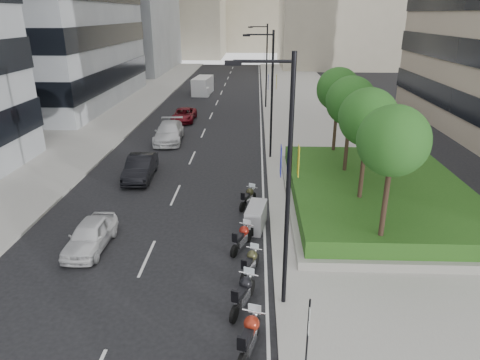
{
  "coord_description": "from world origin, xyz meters",
  "views": [
    {
      "loc": [
        3.19,
        -12.07,
        10.03
      ],
      "look_at": [
        2.42,
        8.45,
        2.0
      ],
      "focal_mm": 32.0,
      "sensor_mm": 36.0,
      "label": 1
    }
  ],
  "objects_px": {
    "motorcycle_3": "(250,263)",
    "motorcycle_6": "(248,197)",
    "motorcycle_2": "(243,293)",
    "lamp_post_2": "(265,62)",
    "parking_sign": "(308,329)",
    "car_a": "(90,235)",
    "car_b": "(140,167)",
    "car_c": "(169,132)",
    "motorcycle_1": "(249,336)",
    "motorcycle_4": "(242,238)",
    "lamp_post_0": "(284,176)",
    "lamp_post_1": "(270,90)",
    "delivery_van": "(203,86)",
    "car_d": "(184,115)",
    "motorcycle_5": "(256,217)"
  },
  "relations": [
    {
      "from": "delivery_van",
      "to": "motorcycle_4",
      "type": "bearing_deg",
      "value": -75.78
    },
    {
      "from": "lamp_post_0",
      "to": "motorcycle_3",
      "type": "height_order",
      "value": "lamp_post_0"
    },
    {
      "from": "motorcycle_6",
      "to": "car_b",
      "type": "distance_m",
      "value": 8.17
    },
    {
      "from": "lamp_post_1",
      "to": "delivery_van",
      "type": "bearing_deg",
      "value": 106.75
    },
    {
      "from": "parking_sign",
      "to": "motorcycle_2",
      "type": "distance_m",
      "value": 3.53
    },
    {
      "from": "car_c",
      "to": "motorcycle_2",
      "type": "bearing_deg",
      "value": -76.41
    },
    {
      "from": "motorcycle_2",
      "to": "motorcycle_6",
      "type": "bearing_deg",
      "value": 19.62
    },
    {
      "from": "lamp_post_1",
      "to": "motorcycle_3",
      "type": "xyz_separation_m",
      "value": [
        -1.1,
        -15.11,
        -4.53
      ]
    },
    {
      "from": "motorcycle_2",
      "to": "motorcycle_1",
      "type": "bearing_deg",
      "value": -153.83
    },
    {
      "from": "motorcycle_4",
      "to": "car_b",
      "type": "height_order",
      "value": "car_b"
    },
    {
      "from": "motorcycle_4",
      "to": "motorcycle_5",
      "type": "xyz_separation_m",
      "value": [
        0.63,
        2.02,
        0.05
      ]
    },
    {
      "from": "parking_sign",
      "to": "car_b",
      "type": "xyz_separation_m",
      "value": [
        -9.02,
        15.67,
        -0.71
      ]
    },
    {
      "from": "motorcycle_5",
      "to": "delivery_van",
      "type": "bearing_deg",
      "value": 20.51
    },
    {
      "from": "motorcycle_3",
      "to": "motorcycle_6",
      "type": "bearing_deg",
      "value": 21.11
    },
    {
      "from": "lamp_post_1",
      "to": "parking_sign",
      "type": "xyz_separation_m",
      "value": [
        0.66,
        -20.0,
        -3.61
      ]
    },
    {
      "from": "motorcycle_5",
      "to": "lamp_post_1",
      "type": "bearing_deg",
      "value": 5.21
    },
    {
      "from": "motorcycle_1",
      "to": "motorcycle_3",
      "type": "relative_size",
      "value": 1.19
    },
    {
      "from": "motorcycle_2",
      "to": "motorcycle_3",
      "type": "height_order",
      "value": "motorcycle_2"
    },
    {
      "from": "lamp_post_1",
      "to": "car_a",
      "type": "height_order",
      "value": "lamp_post_1"
    },
    {
      "from": "car_a",
      "to": "lamp_post_2",
      "type": "bearing_deg",
      "value": 76.39
    },
    {
      "from": "motorcycle_1",
      "to": "car_b",
      "type": "xyz_separation_m",
      "value": [
        -7.3,
        15.1,
        0.12
      ]
    },
    {
      "from": "parking_sign",
      "to": "motorcycle_2",
      "type": "bearing_deg",
      "value": 125.14
    },
    {
      "from": "motorcycle_1",
      "to": "motorcycle_6",
      "type": "bearing_deg",
      "value": 16.36
    },
    {
      "from": "car_a",
      "to": "delivery_van",
      "type": "xyz_separation_m",
      "value": [
        0.35,
        39.89,
        0.36
      ]
    },
    {
      "from": "motorcycle_2",
      "to": "motorcycle_3",
      "type": "bearing_deg",
      "value": 13.75
    },
    {
      "from": "lamp_post_2",
      "to": "car_a",
      "type": "bearing_deg",
      "value": -105.02
    },
    {
      "from": "car_d",
      "to": "motorcycle_4",
      "type": "bearing_deg",
      "value": -75.25
    },
    {
      "from": "motorcycle_1",
      "to": "motorcycle_2",
      "type": "xyz_separation_m",
      "value": [
        -0.25,
        2.23,
        -0.03
      ]
    },
    {
      "from": "car_c",
      "to": "car_b",
      "type": "bearing_deg",
      "value": -95.43
    },
    {
      "from": "delivery_van",
      "to": "motorcycle_5",
      "type": "bearing_deg",
      "value": -74.37
    },
    {
      "from": "motorcycle_1",
      "to": "motorcycle_3",
      "type": "height_order",
      "value": "motorcycle_1"
    },
    {
      "from": "lamp_post_0",
      "to": "motorcycle_2",
      "type": "height_order",
      "value": "lamp_post_0"
    },
    {
      "from": "lamp_post_0",
      "to": "lamp_post_1",
      "type": "xyz_separation_m",
      "value": [
        0.0,
        17.0,
        0.0
      ]
    },
    {
      "from": "lamp_post_0",
      "to": "car_c",
      "type": "bearing_deg",
      "value": 111.0
    },
    {
      "from": "motorcycle_3",
      "to": "car_c",
      "type": "xyz_separation_m",
      "value": [
        -7.07,
        19.38,
        0.24
      ]
    },
    {
      "from": "lamp_post_2",
      "to": "motorcycle_2",
      "type": "distance_m",
      "value": 35.51
    },
    {
      "from": "motorcycle_1",
      "to": "motorcycle_6",
      "type": "relative_size",
      "value": 1.22
    },
    {
      "from": "lamp_post_1",
      "to": "parking_sign",
      "type": "distance_m",
      "value": 20.33
    },
    {
      "from": "motorcycle_1",
      "to": "car_d",
      "type": "relative_size",
      "value": 0.51
    },
    {
      "from": "motorcycle_1",
      "to": "car_c",
      "type": "height_order",
      "value": "car_c"
    },
    {
      "from": "car_c",
      "to": "parking_sign",
      "type": "bearing_deg",
      "value": -74.13
    },
    {
      "from": "motorcycle_2",
      "to": "lamp_post_2",
      "type": "bearing_deg",
      "value": 17.52
    },
    {
      "from": "parking_sign",
      "to": "motorcycle_2",
      "type": "xyz_separation_m",
      "value": [
        -1.97,
        2.8,
        -0.85
      ]
    },
    {
      "from": "motorcycle_3",
      "to": "car_c",
      "type": "bearing_deg",
      "value": 39.35
    },
    {
      "from": "lamp_post_0",
      "to": "motorcycle_4",
      "type": "relative_size",
      "value": 4.56
    },
    {
      "from": "car_b",
      "to": "car_c",
      "type": "xyz_separation_m",
      "value": [
        0.2,
        8.6,
        0.04
      ]
    },
    {
      "from": "car_a",
      "to": "car_d",
      "type": "bearing_deg",
      "value": 90.7
    },
    {
      "from": "motorcycle_4",
      "to": "delivery_van",
      "type": "distance_m",
      "value": 40.24
    },
    {
      "from": "motorcycle_3",
      "to": "motorcycle_4",
      "type": "relative_size",
      "value": 0.99
    },
    {
      "from": "delivery_van",
      "to": "car_d",
      "type": "bearing_deg",
      "value": -85.28
    }
  ]
}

